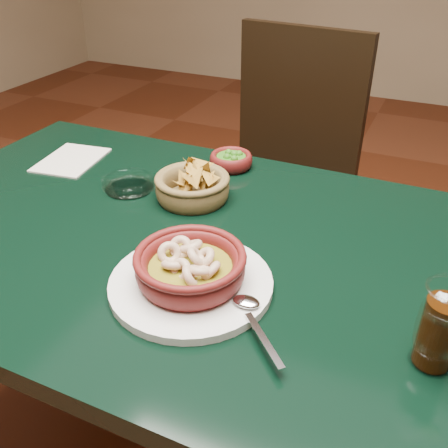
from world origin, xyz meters
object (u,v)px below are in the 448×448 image
at_px(shrimp_plate, 191,271).
at_px(chip_basket, 193,187).
at_px(dining_chair, 278,176).
at_px(cola_drink, 440,328).
at_px(dining_table, 167,269).

relative_size(shrimp_plate, chip_basket, 1.76).
distance_m(dining_chair, cola_drink, 1.03).
bearing_deg(cola_drink, dining_table, 164.20).
bearing_deg(shrimp_plate, cola_drink, -1.27).
distance_m(shrimp_plate, cola_drink, 0.38).
xyz_separation_m(shrimp_plate, cola_drink, (0.38, -0.01, 0.03)).
xyz_separation_m(dining_table, cola_drink, (0.51, -0.15, 0.16)).
bearing_deg(dining_table, chip_basket, 92.40).
bearing_deg(cola_drink, dining_chair, 120.72).
bearing_deg(shrimp_plate, dining_table, 134.26).
relative_size(dining_chair, cola_drink, 6.62).
bearing_deg(dining_chair, cola_drink, -59.28).
distance_m(dining_table, dining_chair, 0.72).
bearing_deg(chip_basket, dining_table, -87.60).
relative_size(dining_table, cola_drink, 7.98).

